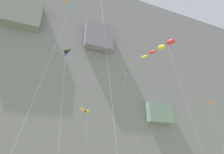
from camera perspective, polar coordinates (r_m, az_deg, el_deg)
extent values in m
cube|color=gray|center=(68.70, -8.60, -0.13)|extent=(180.00, 30.32, 62.91)
cube|color=slate|center=(59.80, -28.91, 17.73)|extent=(15.16, 3.38, 8.98)
cube|color=slate|center=(58.39, -4.20, 12.54)|extent=(8.83, 2.63, 8.91)
cube|color=gray|center=(57.09, 14.87, -10.93)|extent=(8.31, 2.27, 5.84)
pyramid|color=orange|center=(47.86, 28.91, -7.91)|extent=(1.31, 1.36, 0.25)
cube|color=red|center=(47.49, 28.91, -7.88)|extent=(0.29, 0.25, 0.37)
cylinder|color=silver|center=(45.20, 30.96, -16.05)|extent=(1.49, 1.59, 14.18)
cylinder|color=black|center=(47.29, 4.21, 1.27)|extent=(1.33, 6.81, 0.03)
cube|color=navy|center=(49.68, 3.39, -0.51)|extent=(0.15, 0.50, 0.56)
cube|color=blue|center=(48.67, 3.71, 0.05)|extent=(0.14, 0.50, 0.56)
cube|color=green|center=(47.66, 4.05, 0.64)|extent=(0.18, 0.51, 0.56)
cube|color=#8CCC33|center=(46.66, 4.40, 1.24)|extent=(0.18, 0.51, 0.56)
cube|color=black|center=(45.67, 4.76, 1.88)|extent=(0.14, 0.50, 0.56)
cube|color=green|center=(44.68, 5.15, 2.54)|extent=(0.13, 0.50, 0.56)
cylinder|color=silver|center=(44.09, 6.18, -12.96)|extent=(1.35, 6.46, 23.56)
cube|color=#38B2D1|center=(33.09, -13.35, 20.81)|extent=(0.44, 0.40, 0.57)
cube|color=orange|center=(32.59, -14.56, 21.87)|extent=(0.44, 0.41, 0.57)
cylinder|color=silver|center=(22.70, -19.41, 4.28)|extent=(4.13, 7.15, 26.28)
ellipsoid|color=#8CCC33|center=(31.16, -7.78, -10.83)|extent=(0.93, 0.94, 0.66)
ellipsoid|color=red|center=(30.45, -8.45, -10.53)|extent=(0.84, 0.86, 0.54)
ellipsoid|color=#8CCC33|center=(29.74, -9.15, -10.20)|extent=(0.75, 0.79, 0.43)
ellipsoid|color=yellow|center=(29.03, -9.88, -9.86)|extent=(0.65, 0.71, 0.31)
cylinder|color=silver|center=(29.44, -8.13, -20.18)|extent=(0.14, 1.41, 9.97)
cylinder|color=silver|center=(17.49, -2.25, 12.51)|extent=(1.62, 3.11, 26.41)
ellipsoid|color=red|center=(34.77, 18.10, 10.55)|extent=(1.62, 1.96, 1.18)
ellipsoid|color=yellow|center=(35.28, 15.34, 9.12)|extent=(1.45, 1.86, 1.00)
ellipsoid|color=red|center=(35.88, 12.69, 7.72)|extent=(1.27, 1.76, 0.82)
ellipsoid|color=yellow|center=(36.58, 10.16, 6.35)|extent=(1.10, 1.67, 0.63)
cylinder|color=silver|center=(29.62, 22.32, -6.87)|extent=(1.12, 2.51, 21.80)
pyramid|color=black|center=(21.79, -15.40, 7.26)|extent=(0.94, 1.20, 0.14)
cube|color=blue|center=(21.83, -14.58, 6.77)|extent=(0.29, 0.11, 0.32)
cylinder|color=silver|center=(18.27, -15.79, -10.42)|extent=(0.46, 1.98, 13.78)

